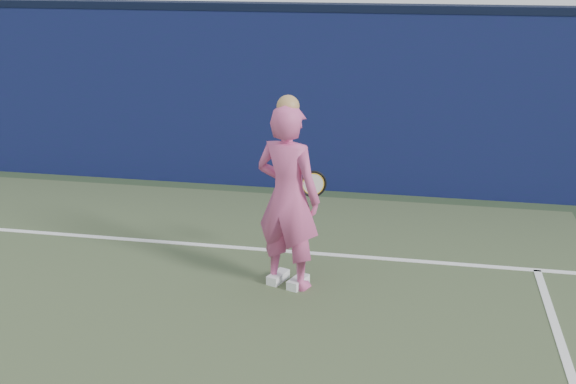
# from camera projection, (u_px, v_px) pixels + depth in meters

# --- Properties ---
(backstop_wall) EXTENTS (24.00, 0.40, 2.50)m
(backstop_wall) POSITION_uv_depth(u_px,v_px,m) (181.00, 97.00, 10.55)
(backstop_wall) COLOR #0D193C
(backstop_wall) RESTS_ON ground
(wall_cap) EXTENTS (24.00, 0.42, 0.10)m
(wall_cap) POSITION_uv_depth(u_px,v_px,m) (177.00, 5.00, 10.14)
(wall_cap) COLOR black
(wall_cap) RESTS_ON backstop_wall
(player) EXTENTS (0.80, 0.66, 1.98)m
(player) POSITION_uv_depth(u_px,v_px,m) (288.00, 197.00, 7.15)
(player) COLOR #D0508A
(player) RESTS_ON ground
(racket) EXTENTS (0.54, 0.14, 0.29)m
(racket) POSITION_uv_depth(u_px,v_px,m) (311.00, 185.00, 7.57)
(racket) COLOR black
(racket) RESTS_ON ground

